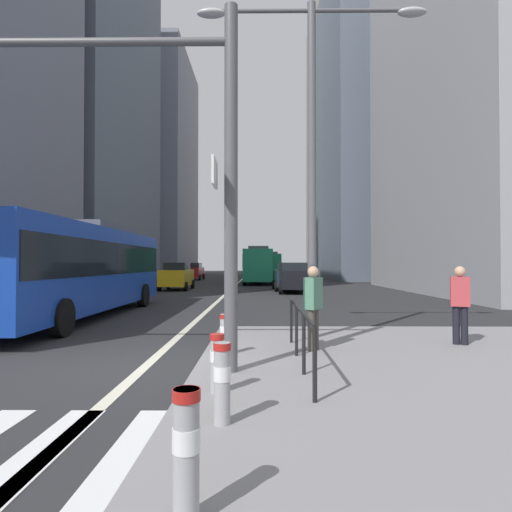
# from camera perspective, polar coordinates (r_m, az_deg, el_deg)

# --- Properties ---
(ground_plane) EXTENTS (160.00, 160.00, 0.00)m
(ground_plane) POSITION_cam_1_polar(r_m,az_deg,el_deg) (28.07, -3.79, -4.85)
(ground_plane) COLOR #28282B
(median_island) EXTENTS (9.00, 10.00, 0.15)m
(median_island) POSITION_cam_1_polar(r_m,az_deg,el_deg) (7.93, 26.74, -14.22)
(median_island) COLOR gray
(median_island) RESTS_ON ground
(lane_centre_line) EXTENTS (0.20, 80.00, 0.01)m
(lane_centre_line) POSITION_cam_1_polar(r_m,az_deg,el_deg) (38.03, -2.65, -3.82)
(lane_centre_line) COLOR beige
(lane_centre_line) RESTS_ON ground
(office_tower_left_mid) EXTENTS (10.52, 21.78, 41.73)m
(office_tower_left_mid) POSITION_cam_1_polar(r_m,az_deg,el_deg) (51.12, -21.75, 20.89)
(office_tower_left_mid) COLOR slate
(office_tower_left_mid) RESTS_ON ground
(office_tower_left_far) EXTENTS (12.87, 20.10, 35.51)m
(office_tower_left_far) POSITION_cam_1_polar(r_m,az_deg,el_deg) (74.38, -13.85, 11.38)
(office_tower_left_far) COLOR slate
(office_tower_left_far) RESTS_ON ground
(office_tower_right_near) EXTENTS (10.03, 20.56, 30.62)m
(office_tower_right_near) POSITION_cam_1_polar(r_m,az_deg,el_deg) (34.36, 28.43, 22.12)
(office_tower_right_near) COLOR #9E9EA3
(office_tower_right_near) RESTS_ON ground
(office_tower_right_mid) EXTENTS (13.43, 20.15, 38.09)m
(office_tower_right_mid) POSITION_cam_1_polar(r_m,az_deg,el_deg) (57.91, 16.07, 16.30)
(office_tower_right_mid) COLOR slate
(office_tower_right_mid) RESTS_ON ground
(office_tower_right_far) EXTENTS (10.38, 24.09, 48.84)m
(office_tower_right_far) POSITION_cam_1_polar(r_m,az_deg,el_deg) (82.11, 11.35, 14.98)
(office_tower_right_far) COLOR gray
(office_tower_right_far) RESTS_ON ground
(city_bus_blue_oncoming) EXTENTS (2.72, 11.99, 3.40)m
(city_bus_blue_oncoming) POSITION_cam_1_polar(r_m,az_deg,el_deg) (16.16, -22.45, -1.13)
(city_bus_blue_oncoming) COLOR #14389E
(city_bus_blue_oncoming) RESTS_ON ground
(city_bus_red_receding) EXTENTS (2.88, 10.72, 3.40)m
(city_bus_red_receding) POSITION_cam_1_polar(r_m,az_deg,el_deg) (40.42, 0.44, -1.05)
(city_bus_red_receding) COLOR #198456
(city_bus_red_receding) RESTS_ON ground
(city_bus_red_distant) EXTENTS (2.87, 11.38, 3.40)m
(city_bus_red_distant) POSITION_cam_1_polar(r_m,az_deg,el_deg) (59.41, 1.82, -1.02)
(city_bus_red_distant) COLOR #198456
(city_bus_red_distant) RESTS_ON ground
(car_oncoming_mid) EXTENTS (2.06, 4.58, 1.94)m
(car_oncoming_mid) POSITION_cam_1_polar(r_m,az_deg,el_deg) (49.37, -8.27, -2.01)
(car_oncoming_mid) COLOR maroon
(car_oncoming_mid) RESTS_ON ground
(car_receding_near) EXTENTS (2.12, 4.49, 1.94)m
(car_receding_near) POSITION_cam_1_polar(r_m,az_deg,el_deg) (30.19, 4.27, -2.69)
(car_receding_near) COLOR #232838
(car_receding_near) RESTS_ON ground
(car_receding_far) EXTENTS (2.10, 4.36, 1.94)m
(car_receding_far) POSITION_cam_1_polar(r_m,az_deg,el_deg) (27.66, 4.99, -2.85)
(car_receding_far) COLOR black
(car_receding_far) RESTS_ON ground
(car_oncoming_far) EXTENTS (2.05, 4.46, 1.94)m
(car_oncoming_far) POSITION_cam_1_polar(r_m,az_deg,el_deg) (31.17, -10.50, -2.62)
(car_oncoming_far) COLOR gold
(car_oncoming_far) RESTS_ON ground
(traffic_signal_gantry) EXTENTS (6.62, 0.65, 6.00)m
(traffic_signal_gantry) POSITION_cam_1_polar(r_m,az_deg,el_deg) (7.78, -20.59, 15.74)
(traffic_signal_gantry) COLOR #515156
(traffic_signal_gantry) RESTS_ON median_island
(street_lamp_post) EXTENTS (5.50, 0.32, 8.00)m
(street_lamp_post) POSITION_cam_1_polar(r_m,az_deg,el_deg) (10.77, 7.44, 17.33)
(street_lamp_post) COLOR #56565B
(street_lamp_post) RESTS_ON median_island
(bollard_front) EXTENTS (0.20, 0.20, 0.90)m
(bollard_front) POSITION_cam_1_polar(r_m,az_deg,el_deg) (3.22, -9.27, -23.90)
(bollard_front) COLOR #99999E
(bollard_front) RESTS_ON median_island
(bollard_left) EXTENTS (0.20, 0.20, 0.89)m
(bollard_left) POSITION_cam_1_polar(r_m,az_deg,el_deg) (4.88, -4.53, -15.96)
(bollard_left) COLOR #99999E
(bollard_left) RESTS_ON median_island
(bollard_right) EXTENTS (0.20, 0.20, 0.79)m
(bollard_right) POSITION_cam_1_polar(r_m,az_deg,el_deg) (6.00, -5.22, -13.58)
(bollard_right) COLOR #99999E
(bollard_right) RESTS_ON median_island
(bollard_back) EXTENTS (0.20, 0.20, 0.77)m
(bollard_back) POSITION_cam_1_polar(r_m,az_deg,el_deg) (8.37, -4.19, -10.05)
(bollard_back) COLOR #99999E
(bollard_back) RESTS_ON median_island
(pedestrian_railing) EXTENTS (0.06, 4.13, 0.98)m
(pedestrian_railing) POSITION_cam_1_polar(r_m,az_deg,el_deg) (7.57, 5.85, -8.81)
(pedestrian_railing) COLOR black
(pedestrian_railing) RESTS_ON median_island
(pedestrian_waiting) EXTENTS (0.42, 0.45, 1.70)m
(pedestrian_waiting) POSITION_cam_1_polar(r_m,az_deg,el_deg) (8.75, 7.61, -6.29)
(pedestrian_waiting) COLOR #423D38
(pedestrian_waiting) RESTS_ON median_island
(pedestrian_walking) EXTENTS (0.44, 0.36, 1.69)m
(pedestrian_walking) POSITION_cam_1_polar(r_m,az_deg,el_deg) (10.29, 25.52, -5.44)
(pedestrian_walking) COLOR black
(pedestrian_walking) RESTS_ON median_island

